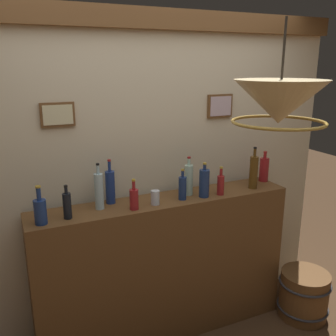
% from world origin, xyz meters
% --- Properties ---
extents(panelled_rear_partition, '(3.11, 0.15, 2.45)m').
position_xyz_m(panelled_rear_partition, '(-0.00, 1.10, 1.31)').
color(panelled_rear_partition, beige).
rests_on(panelled_rear_partition, ground).
extents(bar_shelf_unit, '(1.96, 0.33, 1.13)m').
position_xyz_m(bar_shelf_unit, '(0.00, 0.85, 0.56)').
color(bar_shelf_unit, brown).
rests_on(bar_shelf_unit, ground).
extents(liquor_bottle_mezcal, '(0.07, 0.07, 0.32)m').
position_xyz_m(liquor_bottle_mezcal, '(-0.38, 0.95, 1.25)').
color(liquor_bottle_mezcal, navy).
rests_on(liquor_bottle_mezcal, bar_shelf_unit).
extents(liquor_bottle_brandy, '(0.06, 0.06, 0.32)m').
position_xyz_m(liquor_bottle_brandy, '(-0.48, 0.87, 1.26)').
color(liquor_bottle_brandy, '#ACCDD4').
rests_on(liquor_bottle_brandy, bar_shelf_unit).
extents(liquor_bottle_scotch, '(0.05, 0.05, 0.22)m').
position_xyz_m(liquor_bottle_scotch, '(0.42, 0.78, 1.21)').
color(liquor_bottle_scotch, maroon).
rests_on(liquor_bottle_scotch, bar_shelf_unit).
extents(liquor_bottle_tequila, '(0.08, 0.08, 0.26)m').
position_xyz_m(liquor_bottle_tequila, '(0.29, 0.79, 1.23)').
color(liquor_bottle_tequila, navy).
rests_on(liquor_bottle_tequila, bar_shelf_unit).
extents(liquor_bottle_sherry, '(0.08, 0.08, 0.25)m').
position_xyz_m(liquor_bottle_sherry, '(0.93, 0.92, 1.23)').
color(liquor_bottle_sherry, maroon).
rests_on(liquor_bottle_sherry, bar_shelf_unit).
extents(liquor_bottle_port, '(0.08, 0.08, 0.25)m').
position_xyz_m(liquor_bottle_port, '(-0.87, 0.78, 1.21)').
color(liquor_bottle_port, navy).
rests_on(liquor_bottle_port, bar_shelf_unit).
extents(liquor_bottle_amaro, '(0.06, 0.06, 0.23)m').
position_xyz_m(liquor_bottle_amaro, '(0.11, 0.80, 1.22)').
color(liquor_bottle_amaro, navy).
rests_on(liquor_bottle_amaro, bar_shelf_unit).
extents(liquor_bottle_bourbon, '(0.07, 0.07, 0.33)m').
position_xyz_m(liquor_bottle_bourbon, '(0.74, 0.80, 1.26)').
color(liquor_bottle_bourbon, '#573913').
rests_on(liquor_bottle_bourbon, bar_shelf_unit).
extents(liquor_bottle_whiskey, '(0.06, 0.06, 0.21)m').
position_xyz_m(liquor_bottle_whiskey, '(-0.27, 0.77, 1.20)').
color(liquor_bottle_whiskey, maroon).
rests_on(liquor_bottle_whiskey, bar_shelf_unit).
extents(liquor_bottle_vermouth, '(0.05, 0.05, 0.22)m').
position_xyz_m(liquor_bottle_vermouth, '(-0.71, 0.80, 1.22)').
color(liquor_bottle_vermouth, black).
rests_on(liquor_bottle_vermouth, bar_shelf_unit).
extents(liquor_bottle_rye, '(0.06, 0.06, 0.29)m').
position_xyz_m(liquor_bottle_rye, '(0.20, 0.87, 1.25)').
color(liquor_bottle_rye, '#B3D5C0').
rests_on(liquor_bottle_rye, bar_shelf_unit).
extents(glass_tumbler_rocks, '(0.06, 0.06, 0.09)m').
position_xyz_m(glass_tumbler_rocks, '(0.82, 0.91, 1.17)').
color(glass_tumbler_rocks, silver).
rests_on(glass_tumbler_rocks, bar_shelf_unit).
extents(glass_tumbler_highball, '(0.06, 0.06, 0.10)m').
position_xyz_m(glass_tumbler_highball, '(-0.10, 0.79, 1.18)').
color(glass_tumbler_highball, silver).
rests_on(glass_tumbler_highball, bar_shelf_unit).
extents(pendant_lamp, '(0.45, 0.45, 0.49)m').
position_xyz_m(pendant_lamp, '(0.19, -0.06, 1.90)').
color(pendant_lamp, beige).
extents(wooden_barrel, '(0.42, 0.42, 0.40)m').
position_xyz_m(wooden_barrel, '(1.14, 0.54, 0.20)').
color(wooden_barrel, brown).
rests_on(wooden_barrel, ground).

